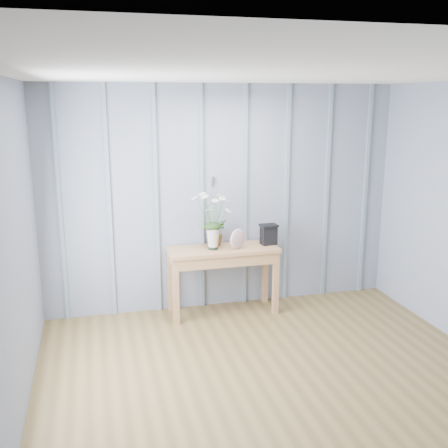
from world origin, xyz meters
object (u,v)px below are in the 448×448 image
object	(u,v)px
daisy_vase	(213,212)
sideboard	(223,258)
felt_disc_vessel	(238,239)
carved_box	(269,234)

from	to	relation	value
daisy_vase	sideboard	bearing A→B (deg)	12.57
daisy_vase	felt_disc_vessel	size ratio (longest dim) A/B	2.91
sideboard	felt_disc_vessel	distance (m)	0.28
sideboard	felt_disc_vessel	xyz separation A→B (m)	(0.14, -0.08, 0.23)
sideboard	felt_disc_vessel	size ratio (longest dim) A/B	5.32
sideboard	carved_box	size ratio (longest dim) A/B	5.27
sideboard	carved_box	xyz separation A→B (m)	(0.53, 0.01, 0.23)
felt_disc_vessel	carved_box	bearing A→B (deg)	-17.84
carved_box	felt_disc_vessel	bearing A→B (deg)	-166.60
felt_disc_vessel	carved_box	distance (m)	0.40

